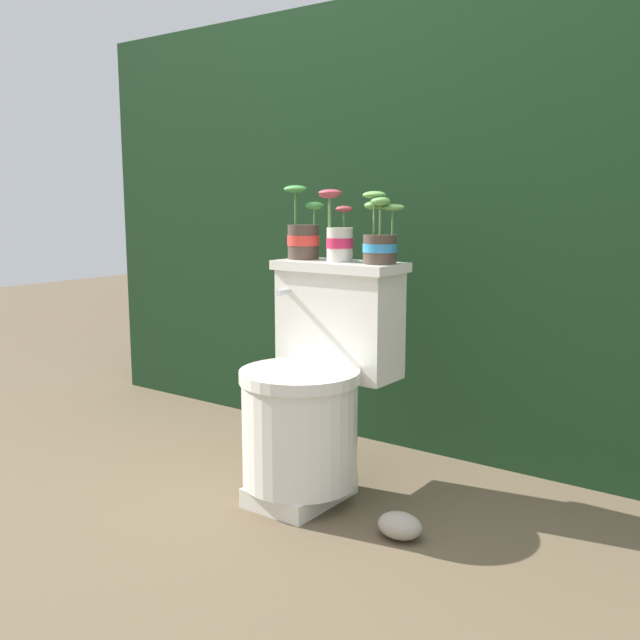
# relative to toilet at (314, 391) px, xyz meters

# --- Properties ---
(ground_plane) EXTENTS (12.00, 12.00, 0.00)m
(ground_plane) POSITION_rel_toilet_xyz_m (-0.09, -0.06, -0.34)
(ground_plane) COLOR brown
(hedge_backdrop) EXTENTS (2.95, 0.65, 1.66)m
(hedge_backdrop) POSITION_rel_toilet_xyz_m (-0.09, 0.87, 0.50)
(hedge_backdrop) COLOR black
(hedge_backdrop) RESTS_ON ground
(toilet) EXTENTS (0.42, 0.50, 0.74)m
(toilet) POSITION_rel_toilet_xyz_m (0.00, 0.00, 0.00)
(toilet) COLOR silver
(toilet) RESTS_ON ground
(potted_plant_left) EXTENTS (0.14, 0.11, 0.24)m
(potted_plant_left) POSITION_rel_toilet_xyz_m (-0.15, 0.15, 0.48)
(potted_plant_left) COLOR #47382D
(potted_plant_left) RESTS_ON toilet
(potted_plant_midleft) EXTENTS (0.11, 0.10, 0.23)m
(potted_plant_midleft) POSITION_rel_toilet_xyz_m (-0.00, 0.14, 0.48)
(potted_plant_midleft) COLOR beige
(potted_plant_midleft) RESTS_ON toilet
(potted_plant_middle) EXTENTS (0.15, 0.11, 0.22)m
(potted_plant_middle) POSITION_rel_toilet_xyz_m (0.15, 0.14, 0.48)
(potted_plant_middle) COLOR #47382D
(potted_plant_middle) RESTS_ON toilet
(garden_stone) EXTENTS (0.13, 0.10, 0.07)m
(garden_stone) POSITION_rel_toilet_xyz_m (0.38, -0.11, -0.30)
(garden_stone) COLOR #9E9384
(garden_stone) RESTS_ON ground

